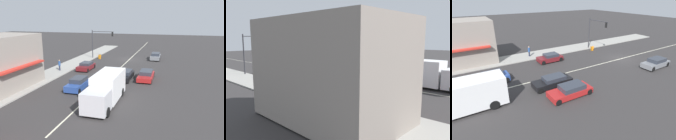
{
  "view_description": "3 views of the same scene",
  "coord_description": "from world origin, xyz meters",
  "views": [
    {
      "loc": [
        -8.42,
        42.11,
        8.5
      ],
      "look_at": [
        -0.7,
        15.14,
        1.49
      ],
      "focal_mm": 35.0,
      "sensor_mm": 36.0,
      "label": 1
    },
    {
      "loc": [
        20.32,
        31.49,
        5.12
      ],
      "look_at": [
        1.98,
        13.72,
        1.41
      ],
      "focal_mm": 35.0,
      "sensor_mm": 36.0,
      "label": 2
    },
    {
      "loc": [
        -17.78,
        21.98,
        9.59
      ],
      "look_at": [
        -1.73,
        12.0,
        1.39
      ],
      "focal_mm": 28.0,
      "sensor_mm": 36.0,
      "label": 3
    }
  ],
  "objects": [
    {
      "name": "traffic_signal_main",
      "position": [
        6.12,
        0.68,
        3.9
      ],
      "size": [
        4.59,
        0.34,
        5.6
      ],
      "color": "#333338",
      "rests_on": "sidewalk_right"
    },
    {
      "name": "suv_black",
      "position": [
        -2.2,
        13.8,
        0.58
      ],
      "size": [
        1.82,
        4.47,
        1.18
      ],
      "color": "black",
      "rests_on": "ground"
    },
    {
      "name": "sedan_maroon",
      "position": [
        5.0,
        10.36,
        0.6
      ],
      "size": [
        1.88,
        3.8,
        1.22
      ],
      "color": "maroon",
      "rests_on": "ground"
    },
    {
      "name": "lane_marking_center",
      "position": [
        0.0,
        0.0,
        0.0
      ],
      "size": [
        0.16,
        60.0,
        0.01
      ],
      "primitive_type": "cube",
      "color": "beige",
      "rests_on": "ground"
    },
    {
      "name": "warning_aframe_sign",
      "position": [
        5.89,
        1.15,
        0.43
      ],
      "size": [
        0.45,
        0.53,
        0.84
      ],
      "color": "orange",
      "rests_on": "ground"
    },
    {
      "name": "hatchback_red",
      "position": [
        -5.0,
        13.25,
        0.6
      ],
      "size": [
        1.91,
        4.55,
        1.25
      ],
      "color": "#AD1E1E",
      "rests_on": "ground"
    },
    {
      "name": "sidewalk_right",
      "position": [
        9.0,
        18.5,
        0.06
      ],
      "size": [
        4.0,
        73.0,
        0.12
      ],
      "primitive_type": "cube",
      "color": "#9E9B93",
      "rests_on": "ground"
    },
    {
      "name": "coupe_blue",
      "position": [
        2.2,
        19.52,
        0.67
      ],
      "size": [
        1.75,
        3.99,
        1.4
      ],
      "color": "#284793",
      "rests_on": "ground"
    },
    {
      "name": "suv_grey",
      "position": [
        -5.0,
        -1.34,
        0.64
      ],
      "size": [
        1.81,
        4.36,
        1.32
      ],
      "color": "slate",
      "rests_on": "ground"
    },
    {
      "name": "delivery_truck",
      "position": [
        -2.2,
        22.48,
        1.47
      ],
      "size": [
        2.44,
        7.5,
        2.87
      ],
      "color": "silver",
      "rests_on": "ground"
    },
    {
      "name": "ground_plane",
      "position": [
        0.0,
        18.0,
        0.0
      ],
      "size": [
        160.0,
        160.0,
        0.0
      ],
      "primitive_type": "plane",
      "color": "#333030"
    },
    {
      "name": "building_corner_store",
      "position": [
        11.02,
        21.87,
        3.22
      ],
      "size": [
        6.49,
        9.13,
        6.21
      ],
      "color": "gray",
      "rests_on": "sidewalk_right"
    },
    {
      "name": "pedestrian",
      "position": [
        8.68,
        12.31,
        1.0
      ],
      "size": [
        0.34,
        0.34,
        1.68
      ],
      "color": "#282D42",
      "rests_on": "sidewalk_right"
    }
  ]
}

